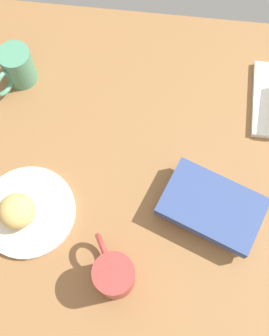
% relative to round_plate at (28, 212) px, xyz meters
% --- Properties ---
extents(dining_table, '(1.10, 0.90, 0.04)m').
position_rel_round_plate_xyz_m(dining_table, '(0.29, 0.15, -0.03)').
color(dining_table, olive).
rests_on(dining_table, ground).
extents(round_plate, '(0.22, 0.22, 0.01)m').
position_rel_round_plate_xyz_m(round_plate, '(0.00, 0.00, 0.00)').
color(round_plate, silver).
rests_on(round_plate, dining_table).
extents(scone_pastry, '(0.10, 0.10, 0.06)m').
position_rel_round_plate_xyz_m(scone_pastry, '(-0.01, -0.01, 0.04)').
color(scone_pastry, '#DBB261').
rests_on(scone_pastry, round_plate).
extents(book_stack, '(0.26, 0.21, 0.06)m').
position_rel_round_plate_xyz_m(book_stack, '(0.42, 0.05, 0.02)').
color(book_stack, silver).
rests_on(book_stack, dining_table).
extents(coffee_mug, '(0.10, 0.13, 0.10)m').
position_rel_round_plate_xyz_m(coffee_mug, '(0.22, -0.12, 0.05)').
color(coffee_mug, '#B23833').
rests_on(coffee_mug, dining_table).
extents(second_mug, '(0.08, 0.13, 0.10)m').
position_rel_round_plate_xyz_m(second_mug, '(-0.09, 0.35, 0.05)').
color(second_mug, '#4C8C6B').
rests_on(second_mug, dining_table).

